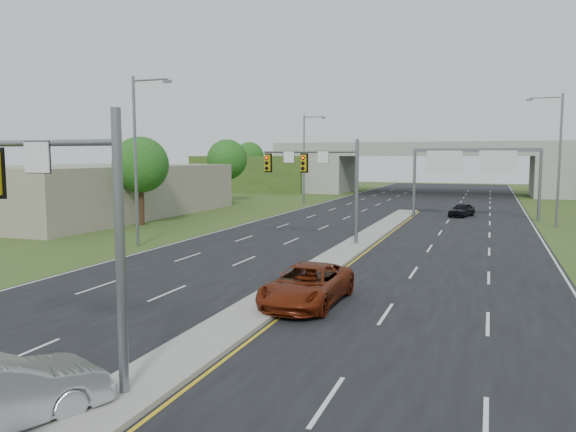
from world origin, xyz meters
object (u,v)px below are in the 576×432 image
at_px(sign_gantry, 474,163).
at_px(car_far_a, 307,285).
at_px(car_far_c, 462,210).
at_px(overpass, 435,172).
at_px(signal_mast_far, 323,174).
at_px(signal_mast_near, 40,203).

relative_size(sign_gantry, car_far_a, 2.05).
bearing_deg(car_far_c, overpass, 118.04).
distance_m(sign_gantry, car_far_a, 35.75).
xyz_separation_m(sign_gantry, car_far_a, (-5.18, -35.10, -4.44)).
height_order(overpass, car_far_c, overpass).
bearing_deg(signal_mast_far, sign_gantry, 65.89).
height_order(signal_mast_near, car_far_c, signal_mast_near).
height_order(signal_mast_near, overpass, overpass).
xyz_separation_m(signal_mast_far, car_far_c, (7.94, 21.44, -4.04)).
xyz_separation_m(signal_mast_near, overpass, (2.26, 80.07, -1.17)).
bearing_deg(signal_mast_far, overpass, 87.65).
xyz_separation_m(sign_gantry, car_far_c, (-1.01, 1.45, -4.56)).
distance_m(overpass, car_far_c, 34.23).
bearing_deg(car_far_c, signal_mast_near, -81.25).
bearing_deg(signal_mast_near, overpass, 88.38).
bearing_deg(sign_gantry, signal_mast_near, -101.25).
distance_m(overpass, car_far_a, 70.25).
distance_m(car_far_a, car_far_c, 36.78).
height_order(signal_mast_far, sign_gantry, signal_mast_far).
bearing_deg(signal_mast_near, signal_mast_far, 90.00).
bearing_deg(overpass, car_far_c, -80.42).
xyz_separation_m(signal_mast_near, signal_mast_far, (0.00, 25.00, 0.00)).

